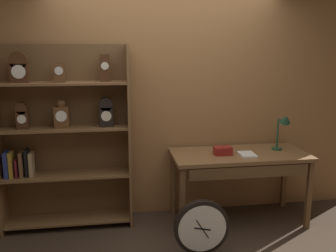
% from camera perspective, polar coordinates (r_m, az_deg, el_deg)
% --- Properties ---
extents(back_wood_panel, '(4.80, 0.05, 2.60)m').
position_cam_1_polar(back_wood_panel, '(4.16, -0.52, 3.66)').
color(back_wood_panel, '#9E6B3D').
rests_on(back_wood_panel, ground).
extents(bookshelf, '(1.35, 0.34, 1.94)m').
position_cam_1_polar(bookshelf, '(4.02, -16.02, -1.60)').
color(bookshelf, brown).
rests_on(bookshelf, ground).
extents(workbench, '(1.47, 0.68, 0.79)m').
position_cam_1_polar(workbench, '(4.07, 11.06, -5.36)').
color(workbench, brown).
rests_on(workbench, ground).
extents(desk_lamp, '(0.19, 0.19, 0.42)m').
position_cam_1_polar(desk_lamp, '(4.23, 17.43, 0.08)').
color(desk_lamp, '#1E472D').
rests_on(desk_lamp, workbench).
extents(toolbox_small, '(0.18, 0.12, 0.09)m').
position_cam_1_polar(toolbox_small, '(3.97, 8.47, -3.80)').
color(toolbox_small, maroon).
rests_on(toolbox_small, workbench).
extents(open_repair_manual, '(0.17, 0.23, 0.02)m').
position_cam_1_polar(open_repair_manual, '(3.98, 12.14, -4.36)').
color(open_repair_manual, silver).
rests_on(open_repair_manual, workbench).
extents(round_clock_large, '(0.52, 0.11, 0.56)m').
position_cam_1_polar(round_clock_large, '(3.51, 5.21, -15.55)').
color(round_clock_large, black).
rests_on(round_clock_large, ground).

